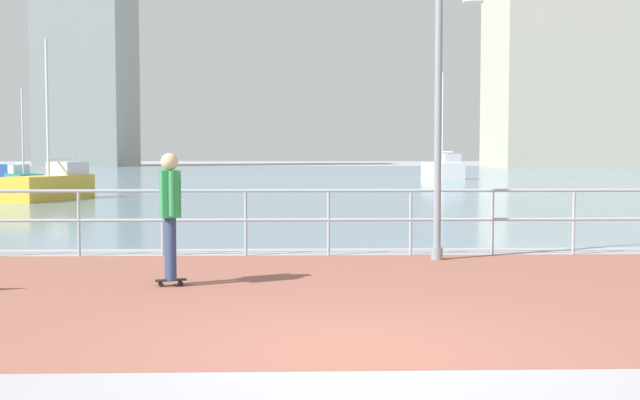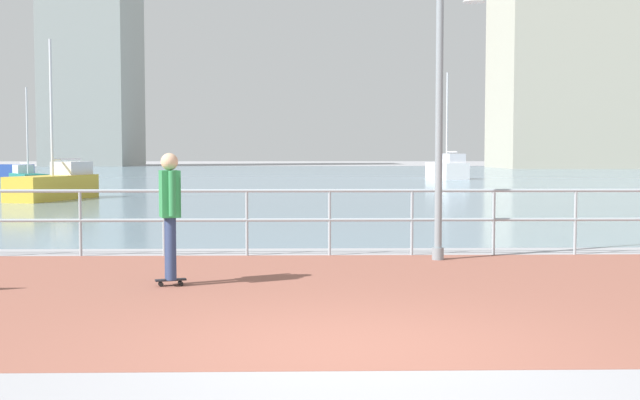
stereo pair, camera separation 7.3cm
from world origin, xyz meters
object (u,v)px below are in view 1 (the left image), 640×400
skateboarder (170,206)px  lamppost (449,87)px  sailboat_gray (23,179)px  sailboat_ivory (51,185)px  sailboat_teal (443,169)px

skateboarder → lamppost: bearing=31.0°
sailboat_gray → sailboat_ivory: (4.00, -8.77, 0.10)m
sailboat_teal → sailboat_ivory: (-18.79, -23.03, -0.11)m
skateboarder → sailboat_ivory: bearing=111.0°
lamppost → sailboat_ivory: (-11.51, 16.87, -2.24)m
skateboarder → sailboat_gray: 30.34m
skateboarder → sailboat_ivory: (-7.40, 19.34, -0.49)m
sailboat_gray → sailboat_ivory: 9.64m
lamppost → sailboat_gray: bearing=121.2°
sailboat_gray → sailboat_ivory: bearing=-65.5°
sailboat_teal → lamppost: bearing=-100.3°
skateboarder → sailboat_teal: (11.39, 42.37, -0.38)m
sailboat_gray → sailboat_teal: bearing=32.0°
lamppost → sailboat_teal: 40.62m
lamppost → sailboat_teal: bearing=79.7°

